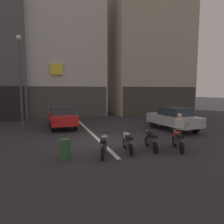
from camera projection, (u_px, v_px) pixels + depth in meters
name	position (u px, v px, depth m)	size (l,w,h in m)	color
ground_plane	(101.00, 142.00, 11.15)	(120.00, 120.00, 0.00)	#2B2B30
lane_centre_line	(82.00, 124.00, 16.82)	(0.20, 18.00, 0.01)	silver
building_mid_block	(63.00, 48.00, 23.63)	(8.42, 7.97, 15.39)	silver
building_far_right	(143.00, 49.00, 26.73)	(9.60, 9.49, 16.56)	#B2A893
car_red_crossing_near	(62.00, 116.00, 15.15)	(1.90, 4.16, 1.64)	black
car_silver_parked_kerbside	(174.00, 118.00, 14.27)	(2.18, 4.26, 1.64)	black
street_lamp	(20.00, 73.00, 14.23)	(0.36, 0.36, 6.61)	#47474C
motorcycle_silver_row_leftmost	(104.00, 145.00, 8.74)	(0.74, 1.57, 0.98)	black
motorcycle_white_row_left_mid	(128.00, 142.00, 9.29)	(0.55, 1.66, 0.98)	black
motorcycle_black_row_centre	(151.00, 140.00, 9.64)	(0.55, 1.66, 0.98)	black
motorcycle_red_row_right_mid	(178.00, 140.00, 9.59)	(0.68, 1.60, 0.98)	black
person_by_motorcycles	(179.00, 129.00, 10.23)	(0.32, 0.41, 1.67)	#23232D
trash_bin	(65.00, 150.00, 8.23)	(0.44, 0.44, 0.85)	#2D5938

